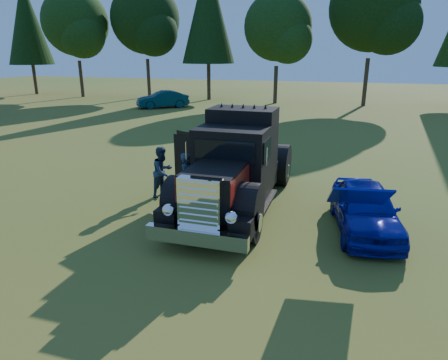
% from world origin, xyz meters
% --- Properties ---
extents(ground, '(120.00, 120.00, 0.00)m').
position_xyz_m(ground, '(0.00, 0.00, 0.00)').
color(ground, '#385B1A').
rests_on(ground, ground).
extents(treeline, '(66.14, 24.04, 13.33)m').
position_xyz_m(treeline, '(-4.19, 27.80, 7.56)').
color(treeline, '#2D2116').
rests_on(treeline, ground).
extents(diamond_t_truck, '(3.32, 7.16, 3.00)m').
position_xyz_m(diamond_t_truck, '(-0.41, 2.50, 1.28)').
color(diamond_t_truck, black).
rests_on(diamond_t_truck, ground).
extents(hotrod_coupe, '(2.12, 4.25, 1.89)m').
position_xyz_m(hotrod_coupe, '(3.38, 1.96, 0.66)').
color(hotrod_coupe, '#080CB6').
rests_on(hotrod_coupe, ground).
extents(spectator_near, '(0.46, 0.66, 1.73)m').
position_xyz_m(spectator_near, '(-1.85, 2.24, 0.87)').
color(spectator_near, '#1F3348').
rests_on(spectator_near, ground).
extents(spectator_far, '(0.86, 0.98, 1.70)m').
position_xyz_m(spectator_far, '(-3.01, 2.89, 0.85)').
color(spectator_far, '#1E2848').
rests_on(spectator_far, ground).
extents(distant_teal_car, '(4.39, 3.97, 1.45)m').
position_xyz_m(distant_teal_car, '(-12.77, 23.36, 0.73)').
color(distant_teal_car, '#0B453E').
rests_on(distant_teal_car, ground).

